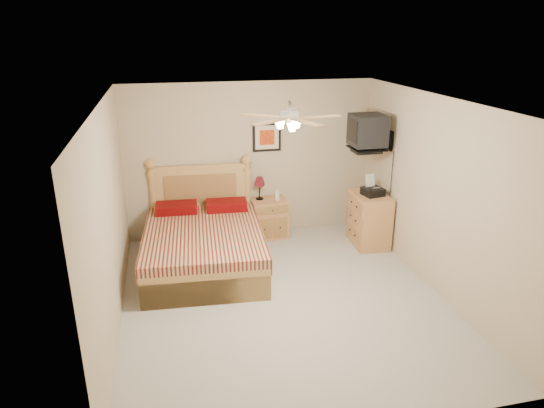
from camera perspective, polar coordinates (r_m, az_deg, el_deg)
The scene contains 17 objects.
floor at distance 6.32m, azimuth 1.34°, elevation -11.14°, with size 4.50×4.50×0.00m, color #9D998E.
ceiling at distance 5.46m, azimuth 1.56°, elevation 11.91°, with size 4.00×4.50×0.04m, color white.
wall_back at distance 7.87m, azimuth -2.57°, elevation 5.16°, with size 4.00×0.04×2.50m, color tan.
wall_front at distance 3.85m, azimuth 9.82°, elevation -12.04°, with size 4.00×0.04×2.50m, color tan.
wall_left at distance 5.65m, azimuth -18.64°, elevation -2.02°, with size 0.04×4.50×2.50m, color tan.
wall_right at distance 6.53m, azimuth 18.73°, elevation 0.92°, with size 0.04×4.50×2.50m, color tan.
bed at distance 6.88m, azimuth -8.17°, elevation -2.22°, with size 1.62×2.13×1.38m, color #B28144, non-canonical shape.
nightstand at distance 7.98m, azimuth -0.35°, elevation -1.66°, with size 0.58×0.44×0.63m, color #B9723C.
table_lamp at distance 7.85m, azimuth -1.48°, elevation 1.88°, with size 0.20×0.20×0.38m, color #590D18, non-canonical shape.
lotion_bottle at distance 7.82m, azimuth 0.61°, elevation 1.19°, with size 0.08×0.08×0.22m, color silver.
framed_picture at distance 7.81m, azimuth -0.62°, elevation 7.87°, with size 0.46×0.04×0.46m, color black.
dresser at distance 7.80m, azimuth 11.38°, elevation -1.80°, with size 0.49×0.71×0.84m, color #AF7A3C.
fax_machine at distance 7.57m, azimuth 11.82°, elevation 2.12°, with size 0.29×0.31×0.31m, color black, non-canonical shape.
magazine_lower at distance 7.82m, azimuth 10.65°, elevation 1.69°, with size 0.19×0.26×0.02m, color beige.
magazine_upper at distance 7.81m, azimuth 10.75°, elevation 1.83°, with size 0.20×0.28×0.02m, color gray.
wall_tv at distance 7.41m, azimuth 12.25°, elevation 8.24°, with size 0.56×0.46×0.58m, color black, non-canonical shape.
ceiling_fan at distance 5.29m, azimuth 2.08°, elevation 10.10°, with size 1.14×1.14×0.28m, color silver, non-canonical shape.
Camera 1 is at (-1.33, -5.23, 3.28)m, focal length 32.00 mm.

